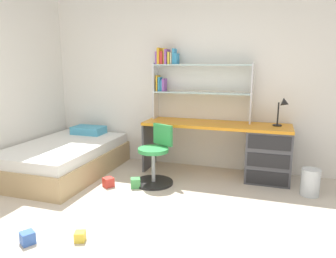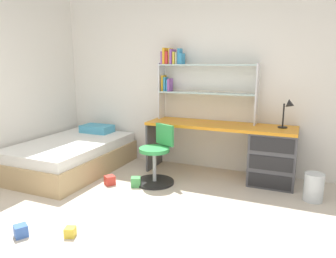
{
  "view_description": "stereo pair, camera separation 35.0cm",
  "coord_description": "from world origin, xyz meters",
  "px_view_note": "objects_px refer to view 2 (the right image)",
  "views": [
    {
      "loc": [
        1.09,
        -2.09,
        1.57
      ],
      "look_at": [
        -0.11,
        1.57,
        0.77
      ],
      "focal_mm": 33.93,
      "sensor_mm": 36.0,
      "label": 1
    },
    {
      "loc": [
        1.41,
        -1.97,
        1.57
      ],
      "look_at": [
        -0.11,
        1.57,
        0.77
      ],
      "focal_mm": 33.93,
      "sensor_mm": 36.0,
      "label": 2
    }
  ],
  "objects_px": {
    "swivel_chair": "(156,161)",
    "waste_bin": "(314,187)",
    "desk": "(258,152)",
    "bed_platform": "(71,155)",
    "toy_block_blue_1": "(21,231)",
    "bookshelf_hutch": "(193,76)",
    "toy_block_red_3": "(110,180)",
    "toy_block_green_0": "(136,182)",
    "toy_block_yellow_2": "(70,232)",
    "desk_lamp": "(289,109)"
  },
  "relations": [
    {
      "from": "toy_block_red_3",
      "to": "swivel_chair",
      "type": "bearing_deg",
      "value": 30.41
    },
    {
      "from": "swivel_chair",
      "to": "toy_block_yellow_2",
      "type": "distance_m",
      "value": 1.57
    },
    {
      "from": "waste_bin",
      "to": "bed_platform",
      "type": "bearing_deg",
      "value": -176.01
    },
    {
      "from": "desk",
      "to": "swivel_chair",
      "type": "xyz_separation_m",
      "value": [
        -1.23,
        -0.59,
        -0.11
      ]
    },
    {
      "from": "bookshelf_hutch",
      "to": "toy_block_red_3",
      "type": "height_order",
      "value": "bookshelf_hutch"
    },
    {
      "from": "swivel_chair",
      "to": "toy_block_blue_1",
      "type": "relative_size",
      "value": 6.98
    },
    {
      "from": "swivel_chair",
      "to": "toy_block_green_0",
      "type": "relative_size",
      "value": 6.39
    },
    {
      "from": "waste_bin",
      "to": "toy_block_blue_1",
      "type": "bearing_deg",
      "value": -142.26
    },
    {
      "from": "waste_bin",
      "to": "toy_block_yellow_2",
      "type": "distance_m",
      "value": 2.71
    },
    {
      "from": "toy_block_yellow_2",
      "to": "desk",
      "type": "bearing_deg",
      "value": 57.09
    },
    {
      "from": "toy_block_red_3",
      "to": "desk",
      "type": "bearing_deg",
      "value": 27.04
    },
    {
      "from": "swivel_chair",
      "to": "waste_bin",
      "type": "bearing_deg",
      "value": 5.98
    },
    {
      "from": "toy_block_yellow_2",
      "to": "swivel_chair",
      "type": "bearing_deg",
      "value": 84.55
    },
    {
      "from": "desk",
      "to": "desk_lamp",
      "type": "relative_size",
      "value": 5.31
    },
    {
      "from": "swivel_chair",
      "to": "toy_block_blue_1",
      "type": "xyz_separation_m",
      "value": [
        -0.57,
        -1.72,
        -0.25
      ]
    },
    {
      "from": "toy_block_yellow_2",
      "to": "bookshelf_hutch",
      "type": "bearing_deg",
      "value": 80.71
    },
    {
      "from": "toy_block_blue_1",
      "to": "toy_block_red_3",
      "type": "height_order",
      "value": "toy_block_red_3"
    },
    {
      "from": "bookshelf_hutch",
      "to": "toy_block_green_0",
      "type": "bearing_deg",
      "value": -112.71
    },
    {
      "from": "bed_platform",
      "to": "toy_block_blue_1",
      "type": "xyz_separation_m",
      "value": [
        0.82,
        -1.69,
        -0.17
      ]
    },
    {
      "from": "bookshelf_hutch",
      "to": "swivel_chair",
      "type": "bearing_deg",
      "value": -106.8
    },
    {
      "from": "bookshelf_hutch",
      "to": "toy_block_yellow_2",
      "type": "height_order",
      "value": "bookshelf_hutch"
    },
    {
      "from": "bookshelf_hutch",
      "to": "bed_platform",
      "type": "height_order",
      "value": "bookshelf_hutch"
    },
    {
      "from": "toy_block_blue_1",
      "to": "toy_block_yellow_2",
      "type": "bearing_deg",
      "value": 23.04
    },
    {
      "from": "desk",
      "to": "bookshelf_hutch",
      "type": "height_order",
      "value": "bookshelf_hutch"
    },
    {
      "from": "bed_platform",
      "to": "toy_block_red_3",
      "type": "relative_size",
      "value": 15.5
    },
    {
      "from": "swivel_chair",
      "to": "toy_block_yellow_2",
      "type": "height_order",
      "value": "swivel_chair"
    },
    {
      "from": "toy_block_blue_1",
      "to": "toy_block_green_0",
      "type": "bearing_deg",
      "value": 75.7
    },
    {
      "from": "desk_lamp",
      "to": "toy_block_green_0",
      "type": "xyz_separation_m",
      "value": [
        -1.75,
        -0.86,
        -0.94
      ]
    },
    {
      "from": "desk",
      "to": "bookshelf_hutch",
      "type": "xyz_separation_m",
      "value": [
        -1.0,
        0.17,
        0.97
      ]
    },
    {
      "from": "swivel_chair",
      "to": "toy_block_red_3",
      "type": "bearing_deg",
      "value": -149.59
    },
    {
      "from": "swivel_chair",
      "to": "toy_block_red_3",
      "type": "height_order",
      "value": "swivel_chair"
    },
    {
      "from": "bookshelf_hutch",
      "to": "toy_block_red_3",
      "type": "distance_m",
      "value": 1.87
    },
    {
      "from": "swivel_chair",
      "to": "desk_lamp",
      "type": "bearing_deg",
      "value": 21.85
    },
    {
      "from": "desk",
      "to": "bed_platform",
      "type": "relative_size",
      "value": 1.1
    },
    {
      "from": "swivel_chair",
      "to": "toy_block_blue_1",
      "type": "distance_m",
      "value": 1.83
    },
    {
      "from": "desk_lamp",
      "to": "swivel_chair",
      "type": "height_order",
      "value": "desk_lamp"
    },
    {
      "from": "desk",
      "to": "toy_block_yellow_2",
      "type": "height_order",
      "value": "desk"
    },
    {
      "from": "toy_block_blue_1",
      "to": "toy_block_red_3",
      "type": "distance_m",
      "value": 1.41
    },
    {
      "from": "toy_block_green_0",
      "to": "swivel_chair",
      "type": "bearing_deg",
      "value": 51.12
    },
    {
      "from": "bookshelf_hutch",
      "to": "swivel_chair",
      "type": "distance_m",
      "value": 1.34
    },
    {
      "from": "bed_platform",
      "to": "toy_block_yellow_2",
      "type": "bearing_deg",
      "value": -50.76
    },
    {
      "from": "bookshelf_hutch",
      "to": "toy_block_yellow_2",
      "type": "bearing_deg",
      "value": -99.29
    },
    {
      "from": "desk",
      "to": "bookshelf_hutch",
      "type": "relative_size",
      "value": 1.42
    },
    {
      "from": "toy_block_green_0",
      "to": "toy_block_red_3",
      "type": "height_order",
      "value": "toy_block_green_0"
    },
    {
      "from": "waste_bin",
      "to": "toy_block_green_0",
      "type": "relative_size",
      "value": 2.71
    },
    {
      "from": "desk_lamp",
      "to": "toy_block_yellow_2",
      "type": "height_order",
      "value": "desk_lamp"
    },
    {
      "from": "toy_block_green_0",
      "to": "toy_block_red_3",
      "type": "xyz_separation_m",
      "value": [
        -0.35,
        -0.08,
        -0.0
      ]
    },
    {
      "from": "bookshelf_hutch",
      "to": "toy_block_red_3",
      "type": "xyz_separation_m",
      "value": [
        -0.76,
        -1.08,
        -1.33
      ]
    },
    {
      "from": "bed_platform",
      "to": "toy_block_blue_1",
      "type": "relative_size",
      "value": 16.65
    },
    {
      "from": "swivel_chair",
      "to": "toy_block_green_0",
      "type": "xyz_separation_m",
      "value": [
        -0.19,
        -0.23,
        -0.24
      ]
    }
  ]
}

